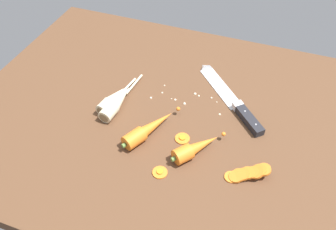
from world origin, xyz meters
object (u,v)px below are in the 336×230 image
(chefs_knife, at_px, (228,95))
(carrot_slice_stray_mid, at_px, (182,138))
(whole_carrot_second, at_px, (195,148))
(whole_carrot, at_px, (148,129))
(parsnip_mid_left, at_px, (117,102))
(parsnip_front, at_px, (113,99))
(carrot_slice_stack, at_px, (248,173))
(carrot_slice_stray_near, at_px, (160,172))

(chefs_knife, distance_m, carrot_slice_stray_mid, 0.22)
(carrot_slice_stray_mid, bearing_deg, whole_carrot_second, -37.66)
(whole_carrot, xyz_separation_m, whole_carrot_second, (0.14, -0.02, -0.00))
(parsnip_mid_left, bearing_deg, chefs_knife, 28.03)
(parsnip_front, distance_m, parsnip_mid_left, 0.02)
(whole_carrot, distance_m, carrot_slice_stack, 0.29)
(whole_carrot_second, bearing_deg, carrot_slice_stray_mid, 142.34)
(parsnip_mid_left, height_order, carrot_slice_stray_near, parsnip_mid_left)
(whole_carrot_second, xyz_separation_m, parsnip_front, (-0.28, 0.09, -0.00))
(whole_carrot, xyz_separation_m, carrot_slice_stray_near, (0.08, -0.11, -0.02))
(carrot_slice_stack, bearing_deg, carrot_slice_stray_mid, 162.03)
(carrot_slice_stack, relative_size, carrot_slice_stray_mid, 2.64)
(whole_carrot, bearing_deg, parsnip_mid_left, 151.10)
(whole_carrot, height_order, carrot_slice_stray_near, whole_carrot)
(parsnip_mid_left, relative_size, carrot_slice_stack, 2.10)
(whole_carrot_second, bearing_deg, parsnip_front, 161.57)
(parsnip_front, height_order, carrot_slice_stack, parsnip_front)
(chefs_knife, relative_size, parsnip_mid_left, 1.24)
(chefs_knife, bearing_deg, whole_carrot, -126.86)
(whole_carrot, xyz_separation_m, carrot_slice_stray_mid, (0.09, 0.02, -0.02))
(whole_carrot, relative_size, parsnip_mid_left, 0.85)
(whole_carrot_second, height_order, parsnip_front, whole_carrot_second)
(whole_carrot, height_order, carrot_slice_stray_mid, whole_carrot)
(whole_carrot_second, bearing_deg, chefs_knife, 83.06)
(parsnip_mid_left, distance_m, carrot_slice_stack, 0.42)
(parsnip_front, bearing_deg, carrot_slice_stray_mid, -13.93)
(carrot_slice_stack, bearing_deg, carrot_slice_stray_near, -162.98)
(chefs_knife, distance_m, parsnip_mid_left, 0.34)
(parsnip_front, height_order, parsnip_mid_left, same)
(chefs_knife, xyz_separation_m, whole_carrot_second, (-0.03, -0.25, 0.01))
(whole_carrot_second, distance_m, parsnip_mid_left, 0.28)
(parsnip_mid_left, bearing_deg, carrot_slice_stray_near, -41.30)
(carrot_slice_stray_near, bearing_deg, carrot_slice_stack, 17.02)
(whole_carrot_second, xyz_separation_m, parsnip_mid_left, (-0.27, 0.09, -0.00))
(carrot_slice_stray_near, bearing_deg, whole_carrot, 125.20)
(chefs_knife, xyz_separation_m, carrot_slice_stray_mid, (-0.08, -0.21, -0.00))
(chefs_knife, height_order, parsnip_mid_left, parsnip_mid_left)
(whole_carrot, xyz_separation_m, carrot_slice_stack, (0.28, -0.04, -0.01))
(chefs_knife, height_order, parsnip_front, parsnip_front)
(carrot_slice_stack, bearing_deg, chefs_knife, 112.59)
(whole_carrot_second, bearing_deg, carrot_slice_stray_near, -125.70)
(whole_carrot, bearing_deg, parsnip_front, 152.13)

